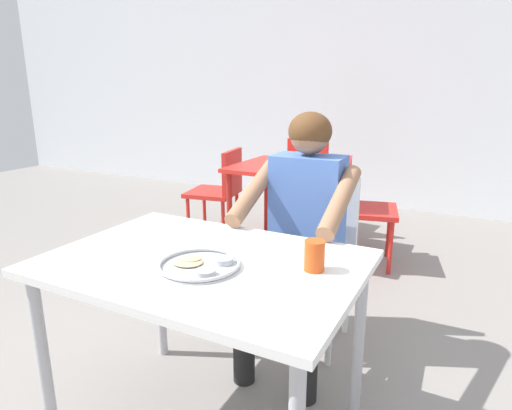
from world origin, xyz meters
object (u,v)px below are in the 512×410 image
chair_red_right (361,203)px  chair_red_left (221,187)px  table_foreground (205,279)px  table_background_red (286,177)px  diner_foreground (301,218)px  chair_foreground (315,246)px  thali_tray (200,264)px  chair_red_far (312,178)px  drinking_cup (314,255)px

chair_red_right → chair_red_left: bearing=-179.9°
table_foreground → table_background_red: size_ratio=1.41×
diner_foreground → table_foreground: bearing=-100.4°
chair_foreground → chair_red_left: chair_foreground is taller
thali_tray → chair_red_right: bearing=88.7°
thali_tray → table_background_red: 2.09m
chair_red_far → table_foreground: bearing=-78.4°
chair_red_right → chair_red_far: bearing=135.9°
table_foreground → chair_foreground: bearing=82.6°
table_background_red → chair_red_left: (-0.65, 0.04, -0.16)m
chair_red_right → diner_foreground: bearing=-88.2°
table_foreground → chair_foreground: (0.11, 0.87, -0.14)m
table_foreground → chair_red_far: size_ratio=1.27×
table_foreground → chair_red_far: chair_red_far is taller
diner_foreground → chair_red_left: bearing=133.8°
table_foreground → chair_red_right: (0.08, 1.99, -0.17)m
thali_tray → chair_red_far: 2.71m
table_background_red → chair_red_far: chair_red_far is taller
chair_foreground → chair_red_right: chair_foreground is taller
table_foreground → table_background_red: bearing=105.0°
chair_red_far → chair_red_left: bearing=-137.4°
table_foreground → diner_foreground: diner_foreground is taller
table_foreground → table_background_red: (-0.52, 1.94, -0.02)m
chair_red_far → thali_tray: bearing=-78.0°
chair_red_right → chair_red_far: 0.84m
thali_tray → chair_red_left: bearing=120.3°
chair_red_left → chair_foreground: bearing=-41.1°
thali_tray → drinking_cup: 0.39m
chair_red_left → thali_tray: bearing=-59.7°
table_background_red → chair_foreground: bearing=-59.5°
thali_tray → chair_foreground: bearing=85.0°
thali_tray → chair_red_right: chair_red_right is taller
table_foreground → drinking_cup: bearing=13.0°
drinking_cup → chair_foreground: bearing=109.1°
chair_foreground → table_foreground: bearing=-97.4°
diner_foreground → chair_red_right: diner_foreground is taller
table_foreground → table_background_red: 2.01m
drinking_cup → table_foreground: bearing=-167.0°
table_foreground → table_background_red: table_foreground is taller
drinking_cup → diner_foreground: 0.62m
diner_foreground → chair_red_right: bearing=91.8°
chair_foreground → chair_red_left: size_ratio=1.10×
drinking_cup → chair_red_far: (-0.91, 2.48, -0.29)m
thali_tray → drinking_cup: drinking_cup is taller
chair_foreground → table_background_red: size_ratio=1.12×
chair_red_left → chair_red_far: (0.64, 0.59, 0.03)m
table_foreground → drinking_cup: (0.38, 0.09, 0.13)m
thali_tray → table_background_red: (-0.55, 2.01, -0.11)m
drinking_cup → diner_foreground: bearing=115.5°
thali_tray → table_background_red: size_ratio=0.36×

